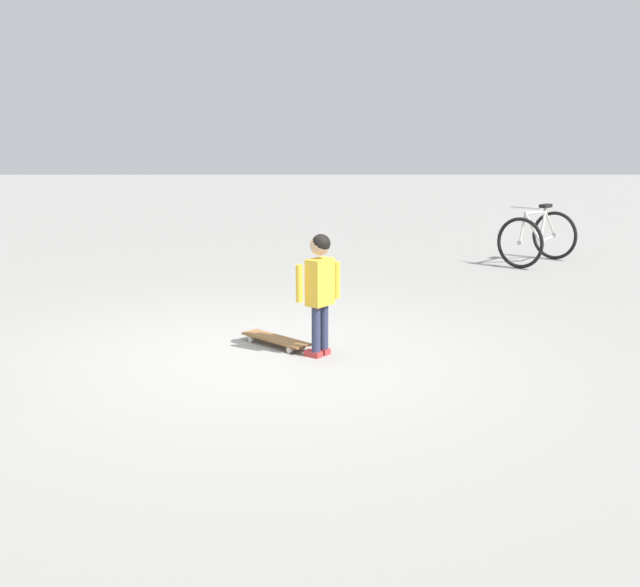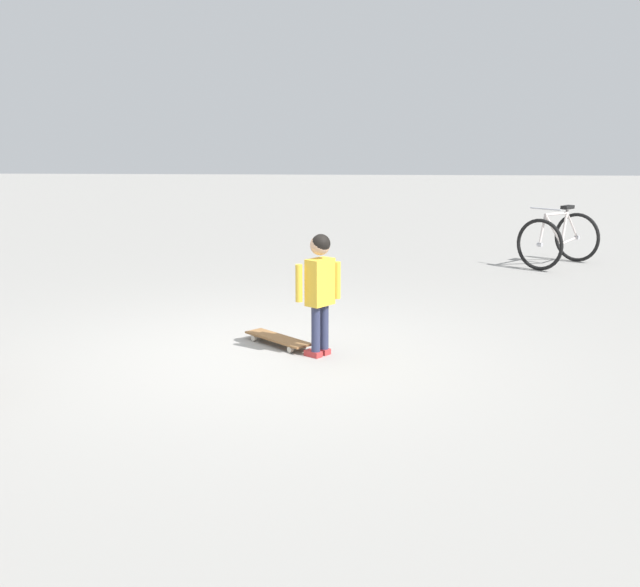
# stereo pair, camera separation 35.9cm
# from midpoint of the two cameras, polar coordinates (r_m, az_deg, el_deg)

# --- Properties ---
(ground_plane) EXTENTS (50.00, 50.00, 0.00)m
(ground_plane) POSITION_cam_midpoint_polar(r_m,az_deg,el_deg) (6.83, -6.04, -4.54)
(ground_plane) COLOR gray
(child_person) EXTENTS (0.38, 0.28, 1.06)m
(child_person) POSITION_cam_midpoint_polar(r_m,az_deg,el_deg) (6.65, -1.56, 0.89)
(child_person) COLOR #2D3351
(child_person) RESTS_ON ground
(skateboard) EXTENTS (0.66, 0.65, 0.07)m
(skateboard) POSITION_cam_midpoint_polar(r_m,az_deg,el_deg) (7.11, -4.66, -3.35)
(skateboard) COLOR olive
(skateboard) RESTS_ON ground
(bicycle_mid) EXTENTS (1.25, 1.27, 0.85)m
(bicycle_mid) POSITION_cam_midpoint_polar(r_m,az_deg,el_deg) (11.60, 14.67, 3.96)
(bicycle_mid) COLOR black
(bicycle_mid) RESTS_ON ground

